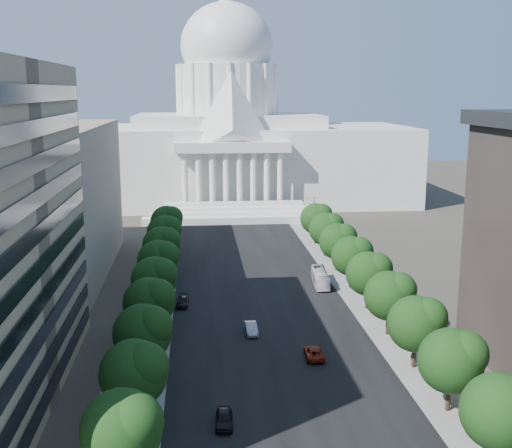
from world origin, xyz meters
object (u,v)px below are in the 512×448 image
object	(u,v)px
city_bus	(320,278)
car_red	(314,353)
car_silver	(251,328)
car_dark_a	(224,419)
car_dark_b	(183,302)

from	to	relation	value
city_bus	car_red	bearing A→B (deg)	-98.04
car_silver	city_bus	world-z (taller)	city_bus
car_silver	car_red	distance (m)	12.76
car_red	city_bus	distance (m)	34.64
car_dark_a	city_bus	size ratio (longest dim) A/B	0.45
car_red	car_dark_b	xyz separation A→B (m)	(-18.67, 23.95, -0.02)
car_dark_a	car_red	bearing A→B (deg)	55.27
car_dark_a	city_bus	bearing A→B (deg)	70.73
car_silver	city_bus	size ratio (longest dim) A/B	0.47
car_dark_b	city_bus	bearing A→B (deg)	24.48
car_dark_a	city_bus	world-z (taller)	city_bus
city_bus	car_dark_b	bearing A→B (deg)	-154.91
car_dark_b	car_red	bearing A→B (deg)	-48.30
car_silver	car_red	size ratio (longest dim) A/B	0.91
car_silver	car_dark_b	distance (m)	17.61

